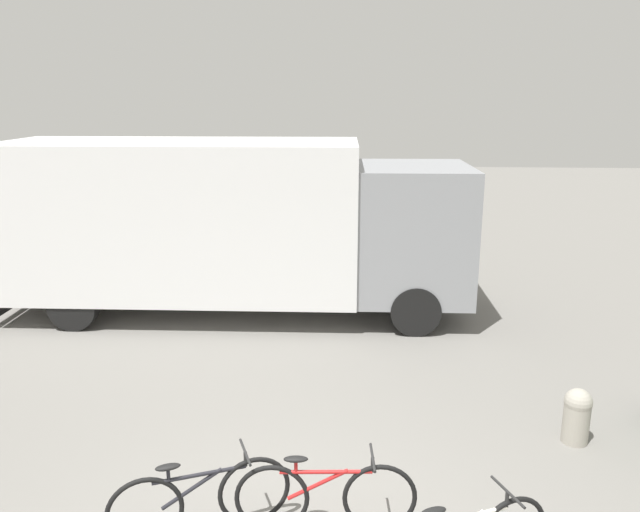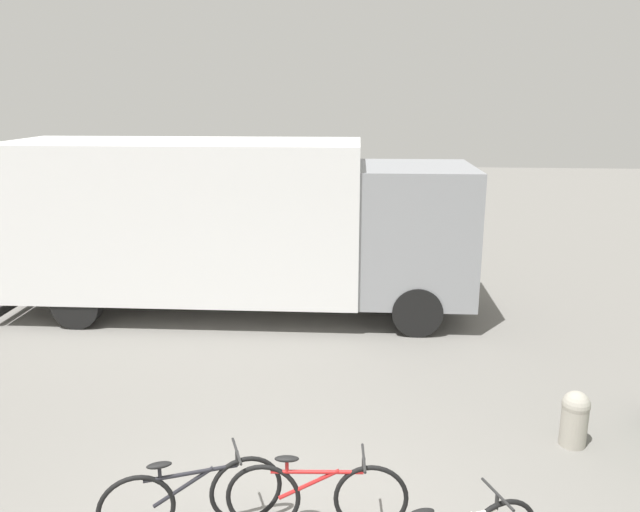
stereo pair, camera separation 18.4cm
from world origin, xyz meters
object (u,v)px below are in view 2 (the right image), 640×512
(bicycle_near, at_px, (192,497))
(bicycle_middle, at_px, (317,496))
(delivery_truck, at_px, (233,221))
(bollard_near_bench, at_px, (575,417))

(bicycle_near, relative_size, bicycle_middle, 0.94)
(delivery_truck, distance_m, bollard_near_bench, 6.48)
(delivery_truck, height_order, bicycle_middle, delivery_truck)
(delivery_truck, relative_size, bicycle_near, 5.32)
(bicycle_near, distance_m, bicycle_middle, 1.12)
(delivery_truck, relative_size, bicycle_middle, 4.99)
(bicycle_near, bearing_deg, bollard_near_bench, 2.81)
(bicycle_near, xyz_separation_m, bollard_near_bench, (3.89, 1.79, -0.01))
(delivery_truck, bearing_deg, bollard_near_bench, -42.28)
(bollard_near_bench, bearing_deg, bicycle_middle, -148.75)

